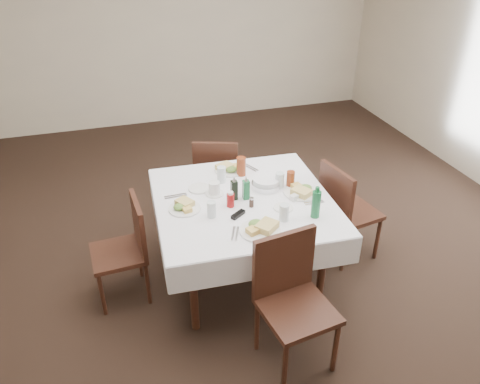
{
  "coord_description": "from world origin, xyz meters",
  "views": [
    {
      "loc": [
        -0.98,
        -3.11,
        2.66
      ],
      "look_at": [
        -0.07,
        -0.13,
        0.8
      ],
      "focal_mm": 35.0,
      "sensor_mm": 36.0,
      "label": 1
    }
  ],
  "objects_px": {
    "water_e": "(280,180)",
    "green_bottle": "(316,204)",
    "water_s": "(284,212)",
    "coffee_mug": "(215,189)",
    "chair_south": "(291,292)",
    "oil_cruet_dark": "(234,189)",
    "dining_table": "(243,208)",
    "ketchup_bottle": "(230,200)",
    "chair_east": "(343,207)",
    "chair_west": "(128,244)",
    "bread_basket": "(266,183)",
    "chair_north": "(217,174)",
    "water_w": "(212,209)",
    "oil_cruet_green": "(246,189)",
    "water_n": "(222,175)"
  },
  "relations": [
    {
      "from": "water_n",
      "to": "coffee_mug",
      "type": "relative_size",
      "value": 0.94
    },
    {
      "from": "water_n",
      "to": "coffee_mug",
      "type": "xyz_separation_m",
      "value": [
        -0.1,
        -0.17,
        -0.02
      ]
    },
    {
      "from": "chair_east",
      "to": "ketchup_bottle",
      "type": "distance_m",
      "value": 1.07
    },
    {
      "from": "dining_table",
      "to": "ketchup_bottle",
      "type": "xyz_separation_m",
      "value": [
        -0.12,
        -0.07,
        0.14
      ]
    },
    {
      "from": "dining_table",
      "to": "green_bottle",
      "type": "relative_size",
      "value": 5.75
    },
    {
      "from": "chair_north",
      "to": "chair_east",
      "type": "height_order",
      "value": "chair_east"
    },
    {
      "from": "chair_east",
      "to": "bread_basket",
      "type": "distance_m",
      "value": 0.74
    },
    {
      "from": "chair_north",
      "to": "oil_cruet_green",
      "type": "distance_m",
      "value": 0.98
    },
    {
      "from": "chair_south",
      "to": "oil_cruet_dark",
      "type": "height_order",
      "value": "oil_cruet_dark"
    },
    {
      "from": "chair_north",
      "to": "chair_west",
      "type": "height_order",
      "value": "chair_north"
    },
    {
      "from": "chair_west",
      "to": "green_bottle",
      "type": "relative_size",
      "value": 3.43
    },
    {
      "from": "dining_table",
      "to": "green_bottle",
      "type": "height_order",
      "value": "green_bottle"
    },
    {
      "from": "green_bottle",
      "to": "chair_south",
      "type": "bearing_deg",
      "value": -128.19
    },
    {
      "from": "chair_north",
      "to": "chair_west",
      "type": "relative_size",
      "value": 1.04
    },
    {
      "from": "water_s",
      "to": "oil_cruet_dark",
      "type": "relative_size",
      "value": 0.64
    },
    {
      "from": "water_e",
      "to": "bread_basket",
      "type": "bearing_deg",
      "value": 162.11
    },
    {
      "from": "water_w",
      "to": "water_s",
      "type": "bearing_deg",
      "value": -22.12
    },
    {
      "from": "water_e",
      "to": "water_w",
      "type": "distance_m",
      "value": 0.67
    },
    {
      "from": "chair_north",
      "to": "ketchup_bottle",
      "type": "relative_size",
      "value": 7.02
    },
    {
      "from": "water_s",
      "to": "green_bottle",
      "type": "bearing_deg",
      "value": -6.27
    },
    {
      "from": "water_s",
      "to": "oil_cruet_dark",
      "type": "xyz_separation_m",
      "value": [
        -0.26,
        0.38,
        0.02
      ]
    },
    {
      "from": "dining_table",
      "to": "ketchup_bottle",
      "type": "distance_m",
      "value": 0.2
    },
    {
      "from": "bread_basket",
      "to": "ketchup_bottle",
      "type": "bearing_deg",
      "value": -151.3
    },
    {
      "from": "water_s",
      "to": "bread_basket",
      "type": "xyz_separation_m",
      "value": [
        0.04,
        0.48,
        -0.03
      ]
    },
    {
      "from": "chair_east",
      "to": "bread_basket",
      "type": "bearing_deg",
      "value": 170.59
    },
    {
      "from": "water_s",
      "to": "bread_basket",
      "type": "relative_size",
      "value": 0.54
    },
    {
      "from": "chair_north",
      "to": "bread_basket",
      "type": "height_order",
      "value": "chair_north"
    },
    {
      "from": "chair_east",
      "to": "water_s",
      "type": "xyz_separation_m",
      "value": [
        -0.71,
        -0.37,
        0.31
      ]
    },
    {
      "from": "water_e",
      "to": "ketchup_bottle",
      "type": "relative_size",
      "value": 1.03
    },
    {
      "from": "water_s",
      "to": "ketchup_bottle",
      "type": "bearing_deg",
      "value": 137.55
    },
    {
      "from": "chair_west",
      "to": "water_e",
      "type": "height_order",
      "value": "water_e"
    },
    {
      "from": "chair_south",
      "to": "coffee_mug",
      "type": "xyz_separation_m",
      "value": [
        -0.25,
        0.99,
        0.28
      ]
    },
    {
      "from": "oil_cruet_green",
      "to": "water_s",
      "type": "bearing_deg",
      "value": -64.66
    },
    {
      "from": "chair_east",
      "to": "oil_cruet_green",
      "type": "height_order",
      "value": "oil_cruet_green"
    },
    {
      "from": "water_e",
      "to": "green_bottle",
      "type": "bearing_deg",
      "value": -78.92
    },
    {
      "from": "coffee_mug",
      "to": "chair_south",
      "type": "bearing_deg",
      "value": -75.66
    },
    {
      "from": "water_s",
      "to": "ketchup_bottle",
      "type": "xyz_separation_m",
      "value": [
        -0.32,
        0.29,
        -0.0
      ]
    },
    {
      "from": "water_e",
      "to": "water_w",
      "type": "xyz_separation_m",
      "value": [
        -0.62,
        -0.25,
        -0.0
      ]
    },
    {
      "from": "chair_south",
      "to": "water_e",
      "type": "bearing_deg",
      "value": 73.81
    },
    {
      "from": "chair_west",
      "to": "water_w",
      "type": "height_order",
      "value": "water_w"
    },
    {
      "from": "chair_south",
      "to": "ketchup_bottle",
      "type": "relative_size",
      "value": 7.46
    },
    {
      "from": "chair_north",
      "to": "green_bottle",
      "type": "relative_size",
      "value": 3.57
    },
    {
      "from": "water_e",
      "to": "oil_cruet_green",
      "type": "height_order",
      "value": "oil_cruet_green"
    },
    {
      "from": "chair_west",
      "to": "water_n",
      "type": "distance_m",
      "value": 0.92
    },
    {
      "from": "chair_west",
      "to": "water_s",
      "type": "height_order",
      "value": "water_s"
    },
    {
      "from": "chair_south",
      "to": "water_w",
      "type": "distance_m",
      "value": 0.82
    },
    {
      "from": "oil_cruet_dark",
      "to": "green_bottle",
      "type": "xyz_separation_m",
      "value": [
        0.49,
        -0.41,
        0.02
      ]
    },
    {
      "from": "water_s",
      "to": "coffee_mug",
      "type": "relative_size",
      "value": 0.88
    },
    {
      "from": "dining_table",
      "to": "water_n",
      "type": "bearing_deg",
      "value": 105.74
    },
    {
      "from": "chair_north",
      "to": "water_w",
      "type": "distance_m",
      "value": 1.17
    }
  ]
}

